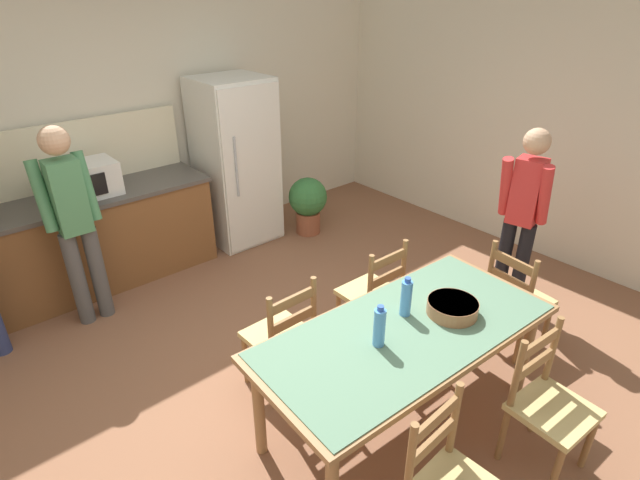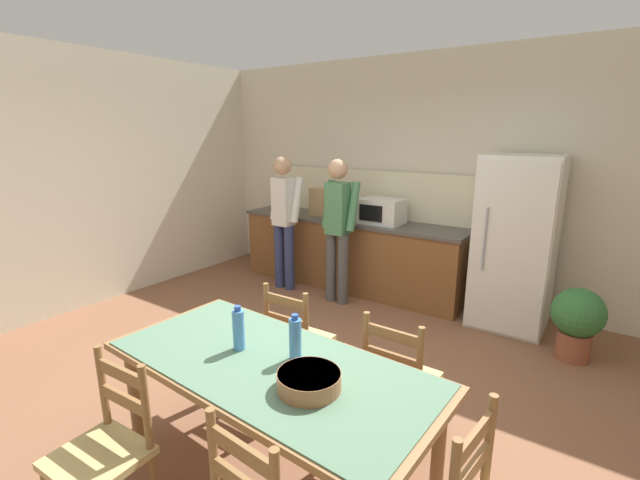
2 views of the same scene
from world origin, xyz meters
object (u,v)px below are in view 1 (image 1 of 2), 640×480
chair_head_end (516,299)px  person_at_counter (73,218)px  microwave (87,179)px  serving_bowl (453,307)px  potted_plant (308,202)px  chair_side_near_right (548,405)px  chair_side_far_left (282,336)px  dining_table (406,339)px  person_by_table (522,211)px  bottle_near_centre (379,327)px  refrigerator (236,162)px  chair_side_far_right (373,294)px  bottle_off_centre (406,298)px

chair_head_end → person_at_counter: bearing=49.9°
microwave → serving_bowl: 3.33m
potted_plant → chair_side_near_right: bearing=-105.7°
chair_side_far_left → chair_side_near_right: 1.71m
dining_table → person_by_table: (1.81, 0.29, 0.23)m
bottle_near_centre → chair_head_end: bearing=-2.7°
person_at_counter → person_by_table: size_ratio=1.05×
chair_side_far_left → microwave: bearing=-79.9°
person_at_counter → refrigerator: bearing=-74.7°
microwave → chair_side_far_right: microwave is taller
serving_bowl → potted_plant: bearing=69.3°
serving_bowl → chair_side_far_left: chair_side_far_left is taller
bottle_near_centre → serving_bowl: bottle_near_centre is taller
refrigerator → microwave: size_ratio=3.56×
serving_bowl → person_at_counter: person_at_counter is taller
dining_table → bottle_off_centre: bottle_off_centre is taller
serving_bowl → person_by_table: person_by_table is taller
microwave → bottle_off_centre: size_ratio=1.85×
dining_table → chair_side_far_left: size_ratio=2.17×
refrigerator → potted_plant: 0.92m
microwave → chair_head_end: (2.09, -3.08, -0.62)m
bottle_near_centre → serving_bowl: (0.58, -0.10, -0.07)m
dining_table → chair_side_near_right: 0.89m
bottle_off_centre → chair_side_far_right: bottle_off_centre is taller
microwave → chair_side_far_right: size_ratio=0.55×
dining_table → bottle_near_centre: bottle_near_centre is taller
refrigerator → chair_side_near_right: (-0.29, -3.76, -0.45)m
chair_side_far_right → person_at_counter: bearing=-47.3°
bottle_off_centre → person_by_table: 1.72m
refrigerator → bottle_off_centre: (-0.59, -2.90, -0.01)m
serving_bowl → chair_head_end: 0.99m
microwave → bottle_off_centre: microwave is taller
dining_table → potted_plant: (1.34, 2.58, -0.29)m
chair_side_far_left → potted_plant: bearing=-134.5°
refrigerator → person_by_table: (1.11, -2.72, 0.02)m
chair_side_far_left → potted_plant: chair_side_far_left is taller
microwave → chair_side_far_left: (0.44, -2.27, -0.62)m
microwave → chair_side_far_right: bearing=-60.5°
bottle_near_centre → bottle_off_centre: 0.36m
chair_side_far_left → person_at_counter: 1.97m
person_by_table → chair_side_far_left: bearing=-23.1°
chair_side_near_right → chair_side_far_right: bearing=91.0°
dining_table → chair_head_end: (1.26, -0.06, -0.23)m
refrigerator → person_by_table: bearing=-67.7°
serving_bowl → chair_side_far_right: (0.14, 0.80, -0.36)m
chair_side_far_left → refrigerator: bearing=-116.7°
bottle_near_centre → serving_bowl: bearing=-9.4°
bottle_near_centre → chair_head_end: (1.50, -0.07, -0.44)m
dining_table → serving_bowl: bearing=-14.0°
person_at_counter → potted_plant: size_ratio=2.55×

